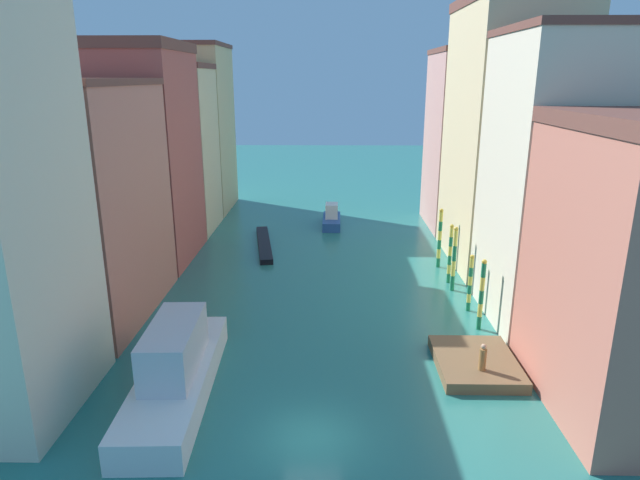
{
  "coord_description": "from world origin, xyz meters",
  "views": [
    {
      "loc": [
        0.69,
        -19.22,
        14.3
      ],
      "look_at": [
        -0.09,
        23.67,
        1.5
      ],
      "focal_mm": 30.68,
      "sensor_mm": 36.0,
      "label": 1
    }
  ],
  "objects_px": {
    "mooring_pole_0": "(481,294)",
    "mooring_pole_4": "(440,238)",
    "mooring_pole_3": "(450,253)",
    "waterfront_dock": "(476,363)",
    "gondola_black": "(264,244)",
    "mooring_pole_2": "(454,258)",
    "motorboat_0": "(332,219)",
    "mooring_pole_1": "(470,282)",
    "person_on_dock": "(483,358)",
    "vaporetto_white": "(176,369)"
  },
  "relations": [
    {
      "from": "person_on_dock",
      "to": "mooring_pole_3",
      "type": "xyz_separation_m",
      "value": [
        1.15,
        13.37,
        1.02
      ]
    },
    {
      "from": "mooring_pole_0",
      "to": "mooring_pole_2",
      "type": "distance_m",
      "value": 6.16
    },
    {
      "from": "mooring_pole_0",
      "to": "mooring_pole_4",
      "type": "height_order",
      "value": "mooring_pole_4"
    },
    {
      "from": "gondola_black",
      "to": "mooring_pole_2",
      "type": "bearing_deg",
      "value": -35.09
    },
    {
      "from": "mooring_pole_4",
      "to": "mooring_pole_3",
      "type": "bearing_deg",
      "value": -88.31
    },
    {
      "from": "mooring_pole_1",
      "to": "motorboat_0",
      "type": "height_order",
      "value": "mooring_pole_1"
    },
    {
      "from": "mooring_pole_2",
      "to": "mooring_pole_3",
      "type": "xyz_separation_m",
      "value": [
        0.05,
        1.51,
        -0.12
      ]
    },
    {
      "from": "waterfront_dock",
      "to": "vaporetto_white",
      "type": "xyz_separation_m",
      "value": [
        -14.61,
        -2.65,
        1.0
      ]
    },
    {
      "from": "mooring_pole_2",
      "to": "mooring_pole_3",
      "type": "relative_size",
      "value": 1.05
    },
    {
      "from": "waterfront_dock",
      "to": "mooring_pole_4",
      "type": "height_order",
      "value": "mooring_pole_4"
    },
    {
      "from": "mooring_pole_4",
      "to": "motorboat_0",
      "type": "height_order",
      "value": "mooring_pole_4"
    },
    {
      "from": "mooring_pole_0",
      "to": "motorboat_0",
      "type": "relative_size",
      "value": 0.83
    },
    {
      "from": "mooring_pole_3",
      "to": "motorboat_0",
      "type": "relative_size",
      "value": 0.84
    },
    {
      "from": "mooring_pole_3",
      "to": "mooring_pole_4",
      "type": "bearing_deg",
      "value": 91.69
    },
    {
      "from": "mooring_pole_4",
      "to": "person_on_dock",
      "type": "bearing_deg",
      "value": -93.59
    },
    {
      "from": "gondola_black",
      "to": "motorboat_0",
      "type": "relative_size",
      "value": 1.94
    },
    {
      "from": "waterfront_dock",
      "to": "mooring_pole_1",
      "type": "xyz_separation_m",
      "value": [
        1.35,
        7.2,
        1.63
      ]
    },
    {
      "from": "person_on_dock",
      "to": "mooring_pole_3",
      "type": "relative_size",
      "value": 0.32
    },
    {
      "from": "mooring_pole_3",
      "to": "waterfront_dock",
      "type": "bearing_deg",
      "value": -95.25
    },
    {
      "from": "mooring_pole_3",
      "to": "motorboat_0",
      "type": "distance_m",
      "value": 17.76
    },
    {
      "from": "mooring_pole_1",
      "to": "waterfront_dock",
      "type": "bearing_deg",
      "value": -100.64
    },
    {
      "from": "person_on_dock",
      "to": "mooring_pole_1",
      "type": "distance_m",
      "value": 8.53
    },
    {
      "from": "mooring_pole_0",
      "to": "mooring_pole_3",
      "type": "bearing_deg",
      "value": 91.62
    },
    {
      "from": "mooring_pole_4",
      "to": "gondola_black",
      "type": "height_order",
      "value": "mooring_pole_4"
    },
    {
      "from": "mooring_pole_2",
      "to": "motorboat_0",
      "type": "height_order",
      "value": "mooring_pole_2"
    },
    {
      "from": "vaporetto_white",
      "to": "gondola_black",
      "type": "height_order",
      "value": "vaporetto_white"
    },
    {
      "from": "waterfront_dock",
      "to": "mooring_pole_3",
      "type": "distance_m",
      "value": 12.39
    },
    {
      "from": "waterfront_dock",
      "to": "mooring_pole_4",
      "type": "bearing_deg",
      "value": 86.26
    },
    {
      "from": "person_on_dock",
      "to": "vaporetto_white",
      "type": "bearing_deg",
      "value": -174.26
    },
    {
      "from": "vaporetto_white",
      "to": "mooring_pole_1",
      "type": "bearing_deg",
      "value": 31.68
    },
    {
      "from": "mooring_pole_0",
      "to": "vaporetto_white",
      "type": "xyz_separation_m",
      "value": [
        -15.95,
        -7.18,
        -0.94
      ]
    },
    {
      "from": "vaporetto_white",
      "to": "motorboat_0",
      "type": "xyz_separation_m",
      "value": [
        7.3,
        30.4,
        -0.52
      ]
    },
    {
      "from": "mooring_pole_4",
      "to": "motorboat_0",
      "type": "xyz_separation_m",
      "value": [
        -8.33,
        12.17,
        -1.64
      ]
    },
    {
      "from": "mooring_pole_3",
      "to": "vaporetto_white",
      "type": "relative_size",
      "value": 0.39
    },
    {
      "from": "person_on_dock",
      "to": "mooring_pole_1",
      "type": "bearing_deg",
      "value": 80.62
    },
    {
      "from": "waterfront_dock",
      "to": "mooring_pole_2",
      "type": "relative_size",
      "value": 1.1
    },
    {
      "from": "mooring_pole_4",
      "to": "mooring_pole_1",
      "type": "bearing_deg",
      "value": -87.72
    },
    {
      "from": "mooring_pole_2",
      "to": "motorboat_0",
      "type": "relative_size",
      "value": 0.88
    },
    {
      "from": "person_on_dock",
      "to": "mooring_pole_2",
      "type": "distance_m",
      "value": 11.96
    },
    {
      "from": "waterfront_dock",
      "to": "motorboat_0",
      "type": "xyz_separation_m",
      "value": [
        -7.31,
        27.75,
        0.48
      ]
    },
    {
      "from": "person_on_dock",
      "to": "mooring_pole_3",
      "type": "bearing_deg",
      "value": 85.08
    },
    {
      "from": "person_on_dock",
      "to": "mooring_pole_0",
      "type": "bearing_deg",
      "value": 76.53
    },
    {
      "from": "person_on_dock",
      "to": "mooring_pole_2",
      "type": "bearing_deg",
      "value": 84.68
    },
    {
      "from": "mooring_pole_2",
      "to": "gondola_black",
      "type": "bearing_deg",
      "value": 144.91
    },
    {
      "from": "person_on_dock",
      "to": "waterfront_dock",
      "type": "bearing_deg",
      "value": 88.49
    },
    {
      "from": "waterfront_dock",
      "to": "mooring_pole_3",
      "type": "xyz_separation_m",
      "value": [
        1.12,
        12.19,
        1.94
      ]
    },
    {
      "from": "gondola_black",
      "to": "motorboat_0",
      "type": "bearing_deg",
      "value": 49.56
    },
    {
      "from": "mooring_pole_4",
      "to": "mooring_pole_0",
      "type": "bearing_deg",
      "value": -88.36
    },
    {
      "from": "person_on_dock",
      "to": "mooring_pole_2",
      "type": "height_order",
      "value": "mooring_pole_2"
    },
    {
      "from": "mooring_pole_0",
      "to": "mooring_pole_3",
      "type": "xyz_separation_m",
      "value": [
        -0.22,
        7.66,
        0.01
      ]
    }
  ]
}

